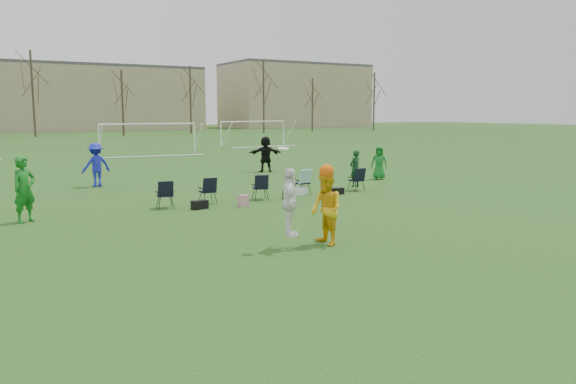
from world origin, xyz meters
TOP-DOWN VIEW (x-y plane):
  - ground at (0.00, 0.00)m, footprint 260.00×260.00m
  - fielder_green_near at (-6.85, 7.54)m, footprint 0.88×0.80m
  - fielder_blue at (-3.30, 14.92)m, footprint 1.39×0.98m
  - fielder_green_far at (9.41, 10.81)m, footprint 0.94×0.93m
  - fielder_black at (6.16, 16.71)m, footprint 1.93×1.04m
  - center_contest at (-0.96, 0.60)m, footprint 1.76×1.07m
  - sideline_setup at (2.22, 8.06)m, footprint 9.07×2.03m
  - goal_mid at (4.00, 32.00)m, footprint 7.40×0.63m
  - goal_right at (16.00, 38.00)m, footprint 7.35×1.14m
  - tree_line at (0.24, 69.85)m, footprint 110.28×3.28m
  - building_row at (6.73, 96.00)m, footprint 126.00×16.00m

SIDE VIEW (x-z plane):
  - ground at x=0.00m, z-range 0.00..0.00m
  - sideline_setup at x=2.22m, z-range -0.34..1.37m
  - fielder_green_far at x=9.41m, z-range 0.00..1.64m
  - fielder_blue at x=-3.30m, z-range 0.00..1.96m
  - fielder_black at x=6.16m, z-range 0.00..1.98m
  - fielder_green_near at x=-6.85m, z-range 0.00..2.01m
  - center_contest at x=-0.96m, z-range -0.22..2.27m
  - goal_mid at x=4.00m, z-range 0.69..3.15m
  - goal_right at x=16.00m, z-range 0.69..3.15m
  - tree_line at x=0.24m, z-range -0.61..10.79m
  - building_row at x=6.73m, z-range -0.51..12.49m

